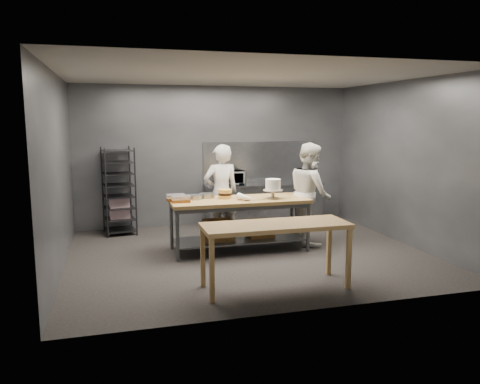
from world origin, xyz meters
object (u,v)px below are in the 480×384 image
object	(u,v)px
chef_right	(310,193)
microwave	(232,178)
work_table	(238,218)
layer_cake	(225,194)
speed_rack	(119,192)
chef_behind	(221,193)
frosted_cake_stand	(273,186)
near_counter	(276,230)

from	to	relation	value
chef_right	microwave	world-z (taller)	chef_right
work_table	chef_right	size ratio (longest dim) A/B	1.28
work_table	layer_cake	world-z (taller)	layer_cake
work_table	speed_rack	size ratio (longest dim) A/B	1.37
layer_cake	chef_right	bearing A→B (deg)	1.68
chef_behind	frosted_cake_stand	world-z (taller)	chef_behind
frosted_cake_stand	layer_cake	size ratio (longest dim) A/B	1.47
speed_rack	layer_cake	distance (m)	2.47
chef_behind	frosted_cake_stand	distance (m)	1.13
microwave	chef_behind	bearing A→B (deg)	-113.05
near_counter	chef_behind	distance (m)	2.62
speed_rack	microwave	size ratio (longest dim) A/B	3.23
work_table	frosted_cake_stand	distance (m)	0.83
work_table	microwave	size ratio (longest dim) A/B	4.43
work_table	layer_cake	bearing A→B (deg)	151.90
speed_rack	chef_behind	xyz separation A→B (m)	(1.84, -1.13, 0.06)
work_table	chef_right	distance (m)	1.48
chef_behind	work_table	bearing A→B (deg)	95.97
near_counter	chef_behind	world-z (taller)	chef_behind
work_table	chef_behind	world-z (taller)	chef_behind
microwave	layer_cake	size ratio (longest dim) A/B	2.30
speed_rack	microwave	world-z (taller)	speed_rack
frosted_cake_stand	layer_cake	bearing A→B (deg)	162.94
layer_cake	speed_rack	bearing A→B (deg)	136.02
work_table	microwave	distance (m)	2.00
near_counter	chef_right	distance (m)	2.52
frosted_cake_stand	layer_cake	xyz separation A→B (m)	(-0.80, 0.25, -0.14)
near_counter	microwave	size ratio (longest dim) A/B	3.69
frosted_cake_stand	layer_cake	world-z (taller)	frosted_cake_stand
speed_rack	chef_behind	world-z (taller)	chef_behind
layer_cake	work_table	bearing A→B (deg)	-28.10
chef_behind	microwave	bearing A→B (deg)	-118.45
chef_behind	microwave	distance (m)	1.32
chef_behind	microwave	size ratio (longest dim) A/B	3.39
near_counter	chef_behind	size ratio (longest dim) A/B	1.09
work_table	chef_right	world-z (taller)	chef_right
frosted_cake_stand	layer_cake	distance (m)	0.85
work_table	speed_rack	xyz separation A→B (m)	(-1.98, 1.83, 0.28)
speed_rack	frosted_cake_stand	xyz separation A→B (m)	(2.58, -1.96, 0.29)
near_counter	microwave	bearing A→B (deg)	84.49
speed_rack	chef_behind	size ratio (longest dim) A/B	0.95
microwave	frosted_cake_stand	world-z (taller)	frosted_cake_stand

